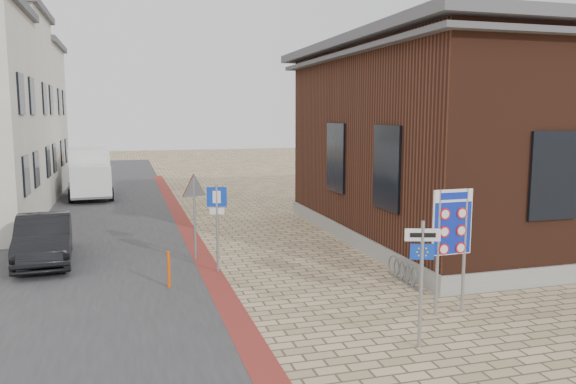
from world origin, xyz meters
TOP-DOWN VIEW (x-y plane):
  - ground at (0.00, 0.00)m, footprint 120.00×120.00m
  - road_strip at (-5.50, 15.00)m, footprint 7.00×60.00m
  - curb_strip at (-2.00, 10.00)m, footprint 0.60×40.00m
  - brick_building at (8.99, 7.00)m, footprint 13.00×13.00m
  - bike_rack at (2.65, 2.20)m, footprint 0.08×1.80m
  - sedan at (-6.50, 6.99)m, footprint 1.78×4.31m
  - box_truck at (-5.93, 20.14)m, footprint 2.37×5.02m
  - border_sign at (2.50, -0.11)m, footprint 0.93×0.09m
  - essen_sign at (1.00, -1.50)m, footprint 0.63×0.23m
  - parking_sign at (-1.80, 4.50)m, footprint 0.53×0.17m
  - yield_sign at (-2.23, 6.00)m, footprint 0.85×0.40m
  - bollard at (-3.19, 3.45)m, footprint 0.09×0.09m

SIDE VIEW (x-z plane):
  - ground at x=0.00m, z-range 0.00..0.00m
  - road_strip at x=-5.50m, z-range 0.00..0.02m
  - curb_strip at x=-2.00m, z-range 0.00..0.03m
  - bike_rack at x=2.65m, z-range -0.04..0.56m
  - bollard at x=-3.19m, z-range 0.00..0.94m
  - sedan at x=-6.50m, z-range 0.00..1.39m
  - box_truck at x=-5.93m, z-range 0.04..2.60m
  - essen_sign at x=1.00m, z-range 0.38..2.77m
  - parking_sign at x=-1.80m, z-range 0.44..2.88m
  - yield_sign at x=-2.23m, z-range 0.67..3.21m
  - border_sign at x=2.50m, z-range 0.60..3.33m
  - brick_building at x=8.99m, z-range 0.09..6.89m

